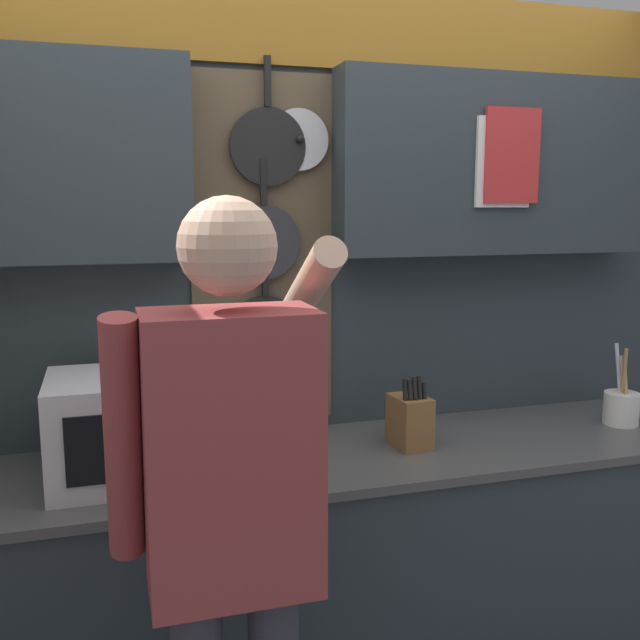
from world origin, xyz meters
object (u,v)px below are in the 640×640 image
Objects in this scene: microwave at (135,426)px; person at (232,508)px; utensil_crock at (621,406)px; knife_block at (410,421)px.

microwave is 0.29× the size of person.
microwave is at bearing -179.93° from utensil_crock.
person reaches higher than utensil_crock.
knife_block is 0.96m from person.
knife_block is at bearing 0.03° from microwave.
microwave reaches higher than knife_block.
person reaches higher than knife_block.
person reaches higher than microwave.
utensil_crock is (0.87, 0.00, -0.02)m from knife_block.
utensil_crock is at bearing 0.07° from microwave.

